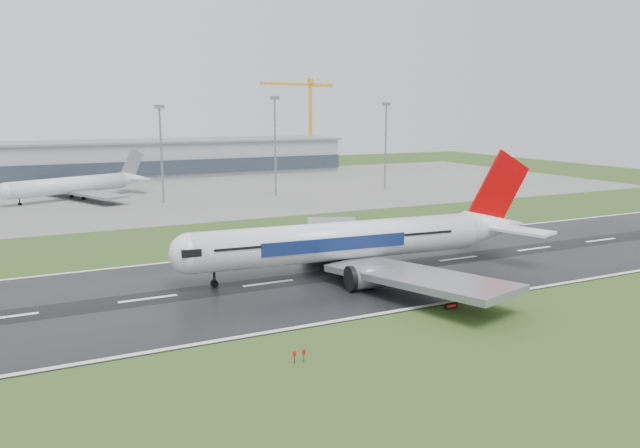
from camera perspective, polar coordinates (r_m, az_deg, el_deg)
ground at (r=99.45m, az=-15.71°, el=-6.76°), size 520.00×520.00×0.00m
runway at (r=99.44m, az=-15.71°, el=-6.73°), size 400.00×45.00×0.10m
apron at (r=221.31m, az=-21.53°, el=2.33°), size 400.00×130.00×0.08m
terminal at (r=280.11m, az=-22.62°, el=5.37°), size 240.00×36.00×15.00m
main_airliner at (r=109.44m, az=4.24°, el=0.73°), size 74.14×71.12×20.40m
parked_airliner at (r=216.35m, az=-21.88°, el=4.17°), size 66.90×65.09×15.17m
tower_crane at (r=324.08m, az=-0.90°, el=9.40°), size 44.70×12.75×44.71m
runway_sign at (r=92.88m, az=12.10°, el=-7.49°), size 2.31×0.49×1.04m
floodmast_3 at (r=198.21m, az=-14.53°, el=6.11°), size 0.64×0.64×29.33m
floodmast_4 at (r=208.94m, az=-4.18°, el=7.03°), size 0.64×0.64×32.31m
floodmast_5 at (r=228.72m, az=6.12°, el=7.07°), size 0.64×0.64×30.46m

